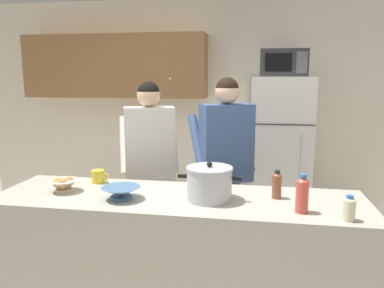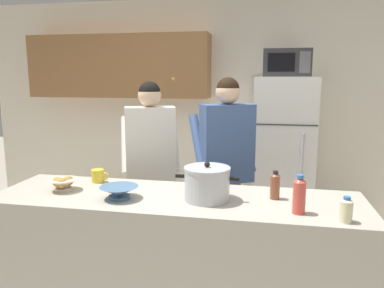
{
  "view_description": "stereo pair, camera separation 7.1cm",
  "coord_description": "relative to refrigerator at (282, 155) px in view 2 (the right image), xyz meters",
  "views": [
    {
      "loc": [
        0.48,
        -2.29,
        1.69
      ],
      "look_at": [
        0.0,
        0.55,
        1.17
      ],
      "focal_mm": 35.01,
      "sensor_mm": 36.0,
      "label": 1
    },
    {
      "loc": [
        0.55,
        -2.27,
        1.69
      ],
      "look_at": [
        0.0,
        0.55,
        1.17
      ],
      "focal_mm": 35.01,
      "sensor_mm": 36.0,
      "label": 2
    }
  ],
  "objects": [
    {
      "name": "bread_bowl",
      "position": [
        -1.54,
        -1.88,
        0.13
      ],
      "size": [
        0.2,
        0.2,
        0.1
      ],
      "color": "beige",
      "rests_on": "kitchen_island"
    },
    {
      "name": "coffee_mug",
      "position": [
        -1.4,
        -1.63,
        0.12
      ],
      "size": [
        0.13,
        0.09,
        0.1
      ],
      "color": "yellow",
      "rests_on": "kitchen_island"
    },
    {
      "name": "cooking_pot",
      "position": [
        -0.55,
        -1.88,
        0.18
      ],
      "size": [
        0.4,
        0.29,
        0.25
      ],
      "color": "silver",
      "rests_on": "kitchen_island"
    },
    {
      "name": "empty_bowl",
      "position": [
        -1.1,
        -1.96,
        0.12
      ],
      "size": [
        0.25,
        0.25,
        0.08
      ],
      "color": "#4C7299",
      "rests_on": "kitchen_island"
    },
    {
      "name": "refrigerator",
      "position": [
        0.0,
        0.0,
        0.0
      ],
      "size": [
        0.64,
        0.68,
        1.69
      ],
      "color": "white",
      "rests_on": "ground"
    },
    {
      "name": "bottle_mid_counter",
      "position": [
        -0.12,
        -1.78,
        0.17
      ],
      "size": [
        0.06,
        0.06,
        0.18
      ],
      "color": "brown",
      "rests_on": "kitchen_island"
    },
    {
      "name": "back_wall_unit",
      "position": [
        -1.03,
        0.4,
        0.57
      ],
      "size": [
        6.0,
        0.48,
        2.6
      ],
      "color": "silver",
      "rests_on": "ground"
    },
    {
      "name": "person_by_sink",
      "position": [
        -0.51,
        -1.06,
        0.21
      ],
      "size": [
        0.62,
        0.58,
        1.69
      ],
      "color": "#726656",
      "rests_on": "ground"
    },
    {
      "name": "microwave",
      "position": [
        0.0,
        -0.02,
        0.98
      ],
      "size": [
        0.48,
        0.37,
        0.28
      ],
      "color": "#2D2D30",
      "rests_on": "refrigerator"
    },
    {
      "name": "bottle_far_corner",
      "position": [
        0.0,
        -2.01,
        0.19
      ],
      "size": [
        0.07,
        0.07,
        0.23
      ],
      "color": "#D84C3F",
      "rests_on": "kitchen_island"
    },
    {
      "name": "kitchen_island",
      "position": [
        -0.76,
        -1.85,
        -0.38
      ],
      "size": [
        2.41,
        0.68,
        0.92
      ],
      "primitive_type": "cube",
      "color": "#BCB7A8",
      "rests_on": "ground"
    },
    {
      "name": "person_near_pot",
      "position": [
        -1.16,
        -1.1,
        0.19
      ],
      "size": [
        0.6,
        0.54,
        1.65
      ],
      "color": "black",
      "rests_on": "ground"
    },
    {
      "name": "bottle_near_edge",
      "position": [
        0.24,
        -2.1,
        0.15
      ],
      "size": [
        0.07,
        0.07,
        0.14
      ],
      "color": "beige",
      "rests_on": "kitchen_island"
    }
  ]
}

